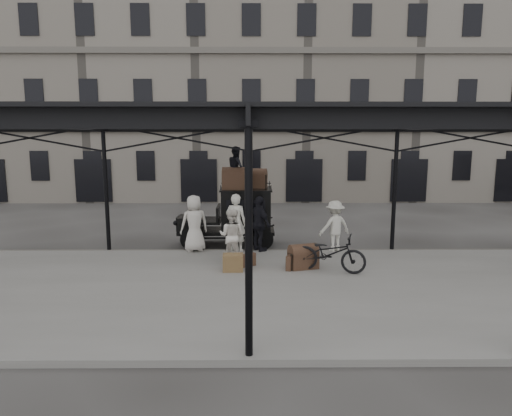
{
  "coord_description": "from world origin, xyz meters",
  "views": [
    {
      "loc": [
        0.07,
        -13.67,
        4.17
      ],
      "look_at": [
        0.18,
        1.6,
        1.7
      ],
      "focal_mm": 32.0,
      "sensor_mm": 36.0,
      "label": 1
    }
  ],
  "objects_px": {
    "taxi": "(238,214)",
    "steamer_trunk_roof_near": "(235,180)",
    "porter_left": "(236,223)",
    "bicycle": "(329,253)",
    "steamer_trunk_platform": "(303,258)",
    "porter_official": "(259,224)"
  },
  "relations": [
    {
      "from": "porter_left",
      "to": "bicycle",
      "type": "height_order",
      "value": "porter_left"
    },
    {
      "from": "porter_left",
      "to": "steamer_trunk_platform",
      "type": "height_order",
      "value": "porter_left"
    },
    {
      "from": "porter_left",
      "to": "porter_official",
      "type": "xyz_separation_m",
      "value": [
        0.81,
        -0.0,
        -0.04
      ]
    },
    {
      "from": "bicycle",
      "to": "steamer_trunk_platform",
      "type": "height_order",
      "value": "bicycle"
    },
    {
      "from": "bicycle",
      "to": "steamer_trunk_platform",
      "type": "bearing_deg",
      "value": 80.85
    },
    {
      "from": "steamer_trunk_roof_near",
      "to": "steamer_trunk_platform",
      "type": "height_order",
      "value": "steamer_trunk_roof_near"
    },
    {
      "from": "taxi",
      "to": "porter_official",
      "type": "xyz_separation_m",
      "value": [
        0.79,
        -1.45,
        -0.09
      ]
    },
    {
      "from": "porter_left",
      "to": "steamer_trunk_roof_near",
      "type": "xyz_separation_m",
      "value": [
        -0.06,
        1.2,
        1.36
      ]
    },
    {
      "from": "taxi",
      "to": "porter_official",
      "type": "distance_m",
      "value": 1.66
    },
    {
      "from": "taxi",
      "to": "steamer_trunk_platform",
      "type": "bearing_deg",
      "value": -59.26
    },
    {
      "from": "porter_official",
      "to": "steamer_trunk_roof_near",
      "type": "distance_m",
      "value": 2.05
    },
    {
      "from": "taxi",
      "to": "porter_left",
      "type": "height_order",
      "value": "taxi"
    },
    {
      "from": "porter_official",
      "to": "bicycle",
      "type": "xyz_separation_m",
      "value": [
        2.03,
        -2.45,
        -0.4
      ]
    },
    {
      "from": "taxi",
      "to": "steamer_trunk_platform",
      "type": "height_order",
      "value": "taxi"
    },
    {
      "from": "porter_left",
      "to": "bicycle",
      "type": "distance_m",
      "value": 3.77
    },
    {
      "from": "steamer_trunk_roof_near",
      "to": "bicycle",
      "type": "bearing_deg",
      "value": -48.82
    },
    {
      "from": "taxi",
      "to": "porter_official",
      "type": "height_order",
      "value": "taxi"
    },
    {
      "from": "taxi",
      "to": "steamer_trunk_roof_near",
      "type": "relative_size",
      "value": 3.96
    },
    {
      "from": "porter_official",
      "to": "bicycle",
      "type": "bearing_deg",
      "value": -175.83
    },
    {
      "from": "porter_official",
      "to": "steamer_trunk_platform",
      "type": "bearing_deg",
      "value": 176.67
    },
    {
      "from": "bicycle",
      "to": "taxi",
      "type": "bearing_deg",
      "value": 54.04
    },
    {
      "from": "taxi",
      "to": "steamer_trunk_roof_near",
      "type": "bearing_deg",
      "value": -108.07
    }
  ]
}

